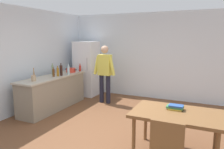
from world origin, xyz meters
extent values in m
plane|color=brown|center=(0.00, 0.00, 0.00)|extent=(14.00, 14.00, 0.00)
cube|color=silver|center=(0.00, 3.00, 1.35)|extent=(6.40, 0.12, 2.70)
cube|color=silver|center=(-2.60, 0.20, 1.35)|extent=(0.12, 5.60, 2.70)
cube|color=gray|center=(-2.00, 0.80, 0.43)|extent=(0.60, 2.12, 0.86)
cube|color=#B2A893|center=(-2.00, 0.80, 0.88)|extent=(0.64, 2.20, 0.04)
cube|color=white|center=(-1.90, 2.40, 0.90)|extent=(0.70, 0.64, 1.80)
cylinder|color=#B2B2B7|center=(-1.68, 2.06, 1.10)|extent=(0.02, 0.02, 0.40)
cylinder|color=#1E1E2D|center=(-1.06, 1.85, 0.42)|extent=(0.13, 0.13, 0.84)
cylinder|color=#1E1E2D|center=(-0.84, 1.85, 0.42)|extent=(0.13, 0.13, 0.84)
cube|color=#D8CC4C|center=(-0.95, 1.85, 1.14)|extent=(0.38, 0.22, 0.60)
sphere|color=tan|center=(-0.95, 1.85, 1.59)|extent=(0.22, 0.22, 0.22)
cylinder|color=#D8CC4C|center=(-1.20, 1.81, 1.12)|extent=(0.20, 0.09, 0.55)
cylinder|color=#D8CC4C|center=(-0.70, 1.81, 1.12)|extent=(0.20, 0.09, 0.55)
cube|color=brown|center=(1.40, -0.30, 0.72)|extent=(1.40, 0.90, 0.05)
cylinder|color=brown|center=(0.80, -0.65, 0.35)|extent=(0.06, 0.06, 0.70)
cylinder|color=brown|center=(0.80, 0.05, 0.35)|extent=(0.06, 0.06, 0.70)
cylinder|color=brown|center=(2.00, 0.05, 0.35)|extent=(0.06, 0.06, 0.70)
cube|color=brown|center=(1.40, -1.16, 0.70)|extent=(0.42, 0.04, 0.42)
cylinder|color=red|center=(-1.95, 1.57, 0.96)|extent=(0.28, 0.28, 0.12)
cube|color=black|center=(-2.12, 1.57, 0.98)|extent=(0.06, 0.03, 0.02)
cube|color=black|center=(-1.78, 1.57, 0.98)|extent=(0.06, 0.03, 0.02)
cylinder|color=tan|center=(-1.97, 0.09, 0.97)|extent=(0.11, 0.11, 0.14)
cylinder|color=olive|center=(-1.95, 0.09, 1.11)|extent=(0.02, 0.05, 0.22)
cylinder|color=olive|center=(-1.95, 0.08, 1.11)|extent=(0.02, 0.04, 0.22)
cylinder|color=#B22319|center=(-1.79, 1.83, 0.99)|extent=(0.06, 0.06, 0.18)
cylinder|color=#B22319|center=(-1.79, 1.83, 1.11)|extent=(0.02, 0.02, 0.06)
cylinder|color=#996619|center=(-1.87, 0.85, 1.01)|extent=(0.06, 0.06, 0.22)
cylinder|color=#996619|center=(-1.87, 0.85, 1.15)|extent=(0.03, 0.03, 0.06)
cylinder|color=silver|center=(-1.79, 1.23, 1.02)|extent=(0.07, 0.07, 0.24)
cylinder|color=silver|center=(-1.79, 1.23, 1.17)|extent=(0.03, 0.03, 0.06)
cylinder|color=gray|center=(-2.15, 0.98, 1.03)|extent=(0.06, 0.06, 0.26)
cylinder|color=gray|center=(-2.15, 0.98, 1.19)|extent=(0.02, 0.02, 0.06)
cylinder|color=#5B3314|center=(-1.93, 0.76, 1.00)|extent=(0.06, 0.06, 0.20)
cylinder|color=#5B3314|center=(-1.93, 0.76, 1.13)|extent=(0.02, 0.02, 0.06)
cylinder|color=black|center=(-1.85, 0.98, 1.04)|extent=(0.08, 0.08, 0.28)
cylinder|color=black|center=(-1.85, 0.98, 1.21)|extent=(0.03, 0.03, 0.06)
cube|color=gold|center=(1.36, -0.19, 0.76)|extent=(0.22, 0.14, 0.02)
cube|color=#387A47|center=(1.35, -0.17, 0.79)|extent=(0.27, 0.16, 0.03)
cube|color=#284C8E|center=(1.37, -0.19, 0.82)|extent=(0.23, 0.15, 0.03)
camera|label=1|loc=(1.81, -3.70, 1.93)|focal=34.29mm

